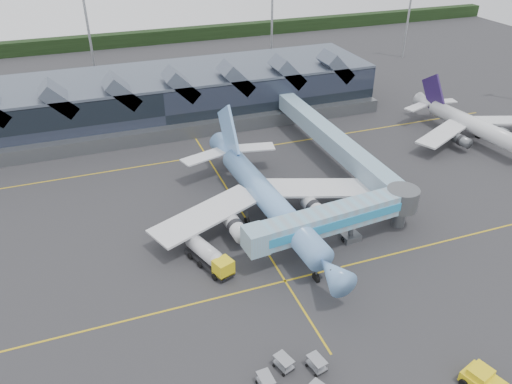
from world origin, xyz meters
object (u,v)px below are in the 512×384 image
object	(u,v)px
main_airliner	(266,197)
pushback_tug	(485,382)
regional_jet	(471,124)
jet_bridge	(346,216)
fuel_truck	(208,254)

from	to	relation	value
main_airliner	pushback_tug	bearing A→B (deg)	-78.85
regional_jet	jet_bridge	distance (m)	43.33
main_airliner	fuel_truck	distance (m)	12.95
regional_jet	pushback_tug	size ratio (longest dim) A/B	5.88
jet_bridge	pushback_tug	distance (m)	25.50
regional_jet	pushback_tug	world-z (taller)	regional_jet
fuel_truck	regional_jet	bearing A→B (deg)	-1.17
fuel_truck	pushback_tug	xyz separation A→B (m)	(19.45, -26.87, -0.70)
regional_jet	pushback_tug	xyz separation A→B (m)	(-37.03, -45.89, -2.31)
regional_jet	pushback_tug	distance (m)	59.02
main_airliner	regional_jet	distance (m)	47.41
jet_bridge	fuel_truck	xyz separation A→B (m)	(-18.39, 1.60, -2.57)
jet_bridge	regional_jet	bearing A→B (deg)	23.28
regional_jet	jet_bridge	bearing A→B (deg)	-157.67
main_airliner	fuel_truck	world-z (taller)	main_airliner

